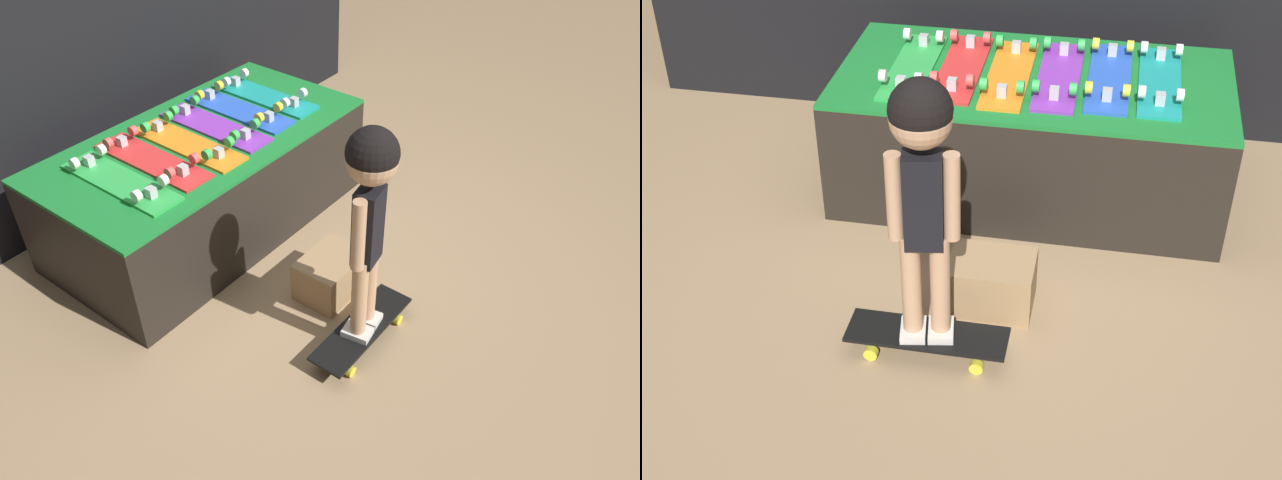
# 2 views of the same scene
# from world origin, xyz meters

# --- Properties ---
(ground_plane) EXTENTS (16.00, 16.00, 0.00)m
(ground_plane) POSITION_xyz_m (0.00, 0.00, 0.00)
(ground_plane) COLOR #9E7F5B
(display_rack) EXTENTS (1.75, 0.90, 0.58)m
(display_rack) POSITION_xyz_m (0.00, 0.57, 0.29)
(display_rack) COLOR black
(display_rack) RESTS_ON ground_plane
(skateboard_green_on_rack) EXTENTS (0.19, 0.68, 0.09)m
(skateboard_green_on_rack) POSITION_xyz_m (-0.54, 0.55, 0.59)
(skateboard_green_on_rack) COLOR green
(skateboard_green_on_rack) RESTS_ON display_rack
(skateboard_red_on_rack) EXTENTS (0.19, 0.68, 0.09)m
(skateboard_red_on_rack) POSITION_xyz_m (-0.33, 0.58, 0.59)
(skateboard_red_on_rack) COLOR red
(skateboard_red_on_rack) RESTS_ON display_rack
(skateboard_orange_on_rack) EXTENTS (0.19, 0.68, 0.09)m
(skateboard_orange_on_rack) POSITION_xyz_m (-0.11, 0.55, 0.59)
(skateboard_orange_on_rack) COLOR orange
(skateboard_orange_on_rack) RESTS_ON display_rack
(skateboard_purple_on_rack) EXTENTS (0.19, 0.68, 0.09)m
(skateboard_purple_on_rack) POSITION_xyz_m (0.11, 0.57, 0.59)
(skateboard_purple_on_rack) COLOR purple
(skateboard_purple_on_rack) RESTS_ON display_rack
(skateboard_blue_on_rack) EXTENTS (0.19, 0.68, 0.09)m
(skateboard_blue_on_rack) POSITION_xyz_m (0.33, 0.60, 0.59)
(skateboard_blue_on_rack) COLOR blue
(skateboard_blue_on_rack) RESTS_ON display_rack
(skateboard_teal_on_rack) EXTENTS (0.19, 0.68, 0.09)m
(skateboard_teal_on_rack) POSITION_xyz_m (0.54, 0.60, 0.59)
(skateboard_teal_on_rack) COLOR teal
(skateboard_teal_on_rack) RESTS_ON display_rack
(skateboard_on_floor) EXTENTS (0.60, 0.18, 0.09)m
(skateboard_on_floor) POSITION_xyz_m (-0.23, -0.63, 0.07)
(skateboard_on_floor) COLOR black
(skateboard_on_floor) RESTS_ON ground_plane
(child) EXTENTS (0.24, 0.21, 1.03)m
(child) POSITION_xyz_m (-0.23, -0.63, 0.81)
(child) COLOR silver
(child) RESTS_ON skateboard_on_floor
(storage_box) EXTENTS (0.34, 0.25, 0.21)m
(storage_box) POSITION_xyz_m (-0.04, -0.32, 0.11)
(storage_box) COLOR #A37F56
(storage_box) RESTS_ON ground_plane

